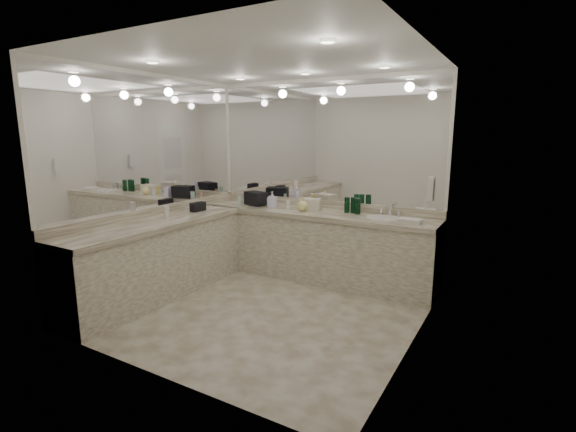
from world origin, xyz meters
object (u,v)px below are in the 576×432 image
Objects in this scene: sink at (385,219)px; soap_bottle_a at (261,199)px; cream_cosmetic_case at (310,204)px; soap_bottle_b at (272,199)px; soap_bottle_c at (303,204)px; wall_phone at (431,189)px; hand_towel at (410,220)px; black_toiletry_bag at (256,199)px.

soap_bottle_a is at bearing 179.54° from sink.
cream_cosmetic_case is (-1.02, 0.05, 0.08)m from sink.
soap_bottle_b is at bearing -178.91° from sink.
soap_bottle_c is at bearing -5.45° from soap_bottle_a.
soap_bottle_a reaches higher than cream_cosmetic_case.
soap_bottle_a is 1.00× the size of soap_bottle_c.
cream_cosmetic_case is 1.45× the size of soap_bottle_a.
sink is at bearing 1.09° from soap_bottle_b.
soap_bottle_a is (-2.39, 0.51, -0.36)m from wall_phone.
soap_bottle_a is (-2.10, 0.10, 0.07)m from hand_towel.
wall_phone reaches higher than black_toiletry_bag.
black_toiletry_bag is 1.68× the size of soap_bottle_a.
wall_phone is at bearing -33.72° from cream_cosmetic_case.
cream_cosmetic_case reaches higher than hand_towel.
soap_bottle_a is at bearing 177.40° from hand_towel.
soap_bottle_c is (-1.40, 0.03, 0.07)m from hand_towel.
hand_towel is 1.36× the size of soap_bottle_c.
wall_phone is at bearing -14.87° from soap_bottle_c.
cream_cosmetic_case is (-1.63, 0.55, -0.37)m from wall_phone.
sink is at bearing -0.46° from soap_bottle_a.
hand_towel is 1.89m from soap_bottle_b.
cream_cosmetic_case reaches higher than sink.
soap_bottle_b is (-0.54, -0.08, 0.03)m from cream_cosmetic_case.
hand_towel is at bearing -2.60° from soap_bottle_a.
hand_towel is (-0.29, 0.42, -0.43)m from wall_phone.
soap_bottle_a is (-0.76, -0.03, 0.02)m from cream_cosmetic_case.
cream_cosmetic_case is 1.07× the size of hand_towel.
soap_bottle_a is at bearing 167.84° from wall_phone.
sink is 1.78m from soap_bottle_a.
soap_bottle_c reaches higher than black_toiletry_bag.
soap_bottle_a reaches higher than sink.
hand_towel is at bearing -20.60° from cream_cosmetic_case.
wall_phone is 1.29× the size of soap_bottle_a.
hand_towel reaches higher than sink.
cream_cosmetic_case is 0.76m from soap_bottle_a.
soap_bottle_b is at bearing 172.86° from cream_cosmetic_case.
soap_bottle_b reaches higher than cream_cosmetic_case.
soap_bottle_c reaches higher than hand_towel.
sink is 1.57m from soap_bottle_b.
soap_bottle_b is 1.18× the size of soap_bottle_c.
soap_bottle_b is at bearing 167.76° from wall_phone.
soap_bottle_a is (-1.78, 0.01, 0.10)m from sink.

